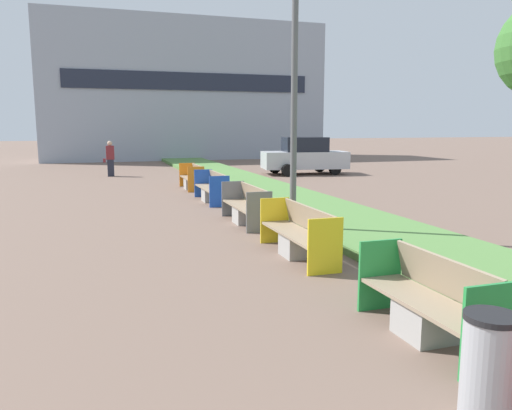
{
  "coord_description": "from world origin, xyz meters",
  "views": [
    {
      "loc": [
        -2.62,
        1.56,
        2.42
      ],
      "look_at": [
        0.9,
        12.42,
        0.6
      ],
      "focal_mm": 35.0,
      "sensor_mm": 36.0,
      "label": 1
    }
  ],
  "objects_px": {
    "bench_grey_frame": "(247,209)",
    "pedestrian_walking": "(110,158)",
    "parked_car_distant": "(305,156)",
    "bench_yellow_frame": "(299,236)",
    "bench_green_frame": "(428,307)",
    "street_lamp_post": "(295,32)",
    "bench_orange_frame": "(192,180)",
    "bench_blue_frame": "(212,190)",
    "litter_bin": "(488,366)"
  },
  "relations": [
    {
      "from": "bench_green_frame",
      "to": "litter_bin",
      "type": "height_order",
      "value": "bench_green_frame"
    },
    {
      "from": "pedestrian_walking",
      "to": "bench_orange_frame",
      "type": "bearing_deg",
      "value": -64.94
    },
    {
      "from": "bench_yellow_frame",
      "to": "bench_orange_frame",
      "type": "bearing_deg",
      "value": 90.03
    },
    {
      "from": "bench_yellow_frame",
      "to": "parked_car_distant",
      "type": "height_order",
      "value": "parked_car_distant"
    },
    {
      "from": "bench_blue_frame",
      "to": "pedestrian_walking",
      "type": "xyz_separation_m",
      "value": [
        -2.84,
        9.44,
        0.49
      ]
    },
    {
      "from": "bench_green_frame",
      "to": "pedestrian_walking",
      "type": "xyz_separation_m",
      "value": [
        -2.84,
        20.43,
        0.5
      ]
    },
    {
      "from": "bench_grey_frame",
      "to": "street_lamp_post",
      "type": "distance_m",
      "value": 4.34
    },
    {
      "from": "bench_orange_frame",
      "to": "street_lamp_post",
      "type": "relative_size",
      "value": 0.24
    },
    {
      "from": "bench_grey_frame",
      "to": "bench_orange_frame",
      "type": "height_order",
      "value": "same"
    },
    {
      "from": "bench_yellow_frame",
      "to": "bench_grey_frame",
      "type": "xyz_separation_m",
      "value": [
        -0.0,
        3.36,
        -0.0
      ]
    },
    {
      "from": "bench_blue_frame",
      "to": "street_lamp_post",
      "type": "bearing_deg",
      "value": -83.55
    },
    {
      "from": "bench_blue_frame",
      "to": "litter_bin",
      "type": "distance_m",
      "value": 12.51
    },
    {
      "from": "bench_grey_frame",
      "to": "bench_blue_frame",
      "type": "height_order",
      "value": "same"
    },
    {
      "from": "bench_green_frame",
      "to": "litter_bin",
      "type": "xyz_separation_m",
      "value": [
        -0.53,
        -1.5,
        0.09
      ]
    },
    {
      "from": "bench_orange_frame",
      "to": "street_lamp_post",
      "type": "bearing_deg",
      "value": -85.98
    },
    {
      "from": "bench_blue_frame",
      "to": "parked_car_distant",
      "type": "height_order",
      "value": "parked_car_distant"
    },
    {
      "from": "street_lamp_post",
      "to": "bench_green_frame",
      "type": "bearing_deg",
      "value": -96.24
    },
    {
      "from": "bench_grey_frame",
      "to": "bench_orange_frame",
      "type": "xyz_separation_m",
      "value": [
        -0.0,
        7.2,
        -0.01
      ]
    },
    {
      "from": "bench_green_frame",
      "to": "parked_car_distant",
      "type": "distance_m",
      "value": 19.68
    },
    {
      "from": "bench_orange_frame",
      "to": "parked_car_distant",
      "type": "distance_m",
      "value": 7.76
    },
    {
      "from": "bench_orange_frame",
      "to": "street_lamp_post",
      "type": "distance_m",
      "value": 9.65
    },
    {
      "from": "bench_green_frame",
      "to": "pedestrian_walking",
      "type": "relative_size",
      "value": 1.16
    },
    {
      "from": "pedestrian_walking",
      "to": "parked_car_distant",
      "type": "xyz_separation_m",
      "value": [
        9.34,
        -1.87,
        0.05
      ]
    },
    {
      "from": "litter_bin",
      "to": "pedestrian_walking",
      "type": "height_order",
      "value": "pedestrian_walking"
    },
    {
      "from": "bench_green_frame",
      "to": "bench_blue_frame",
      "type": "xyz_separation_m",
      "value": [
        0.0,
        11.0,
        0.01
      ]
    },
    {
      "from": "bench_grey_frame",
      "to": "pedestrian_walking",
      "type": "xyz_separation_m",
      "value": [
        -2.84,
        13.26,
        0.49
      ]
    },
    {
      "from": "bench_yellow_frame",
      "to": "street_lamp_post",
      "type": "distance_m",
      "value": 4.43
    },
    {
      "from": "bench_blue_frame",
      "to": "litter_bin",
      "type": "bearing_deg",
      "value": -92.46
    },
    {
      "from": "bench_orange_frame",
      "to": "bench_green_frame",
      "type": "bearing_deg",
      "value": -90.0
    },
    {
      "from": "bench_orange_frame",
      "to": "bench_grey_frame",
      "type": "bearing_deg",
      "value": -89.96
    },
    {
      "from": "bench_yellow_frame",
      "to": "street_lamp_post",
      "type": "relative_size",
      "value": 0.31
    },
    {
      "from": "litter_bin",
      "to": "parked_car_distant",
      "type": "height_order",
      "value": "parked_car_distant"
    },
    {
      "from": "pedestrian_walking",
      "to": "parked_car_distant",
      "type": "bearing_deg",
      "value": -11.29
    },
    {
      "from": "parked_car_distant",
      "to": "bench_yellow_frame",
      "type": "bearing_deg",
      "value": -105.19
    },
    {
      "from": "bench_grey_frame",
      "to": "street_lamp_post",
      "type": "bearing_deg",
      "value": -68.64
    },
    {
      "from": "bench_orange_frame",
      "to": "pedestrian_walking",
      "type": "bearing_deg",
      "value": 115.06
    },
    {
      "from": "bench_grey_frame",
      "to": "bench_blue_frame",
      "type": "distance_m",
      "value": 3.82
    },
    {
      "from": "street_lamp_post",
      "to": "bench_orange_frame",
      "type": "bearing_deg",
      "value": 94.02
    },
    {
      "from": "bench_green_frame",
      "to": "bench_orange_frame",
      "type": "relative_size",
      "value": 1.03
    },
    {
      "from": "bench_green_frame",
      "to": "bench_blue_frame",
      "type": "height_order",
      "value": "same"
    },
    {
      "from": "bench_blue_frame",
      "to": "litter_bin",
      "type": "height_order",
      "value": "bench_blue_frame"
    },
    {
      "from": "bench_blue_frame",
      "to": "pedestrian_walking",
      "type": "relative_size",
      "value": 1.4
    },
    {
      "from": "bench_grey_frame",
      "to": "bench_green_frame",
      "type": "bearing_deg",
      "value": -90.03
    },
    {
      "from": "litter_bin",
      "to": "parked_car_distant",
      "type": "distance_m",
      "value": 21.27
    },
    {
      "from": "bench_orange_frame",
      "to": "parked_car_distant",
      "type": "xyz_separation_m",
      "value": [
        6.51,
        4.2,
        0.55
      ]
    },
    {
      "from": "bench_yellow_frame",
      "to": "bench_orange_frame",
      "type": "relative_size",
      "value": 1.28
    },
    {
      "from": "bench_yellow_frame",
      "to": "pedestrian_walking",
      "type": "height_order",
      "value": "pedestrian_walking"
    },
    {
      "from": "bench_blue_frame",
      "to": "parked_car_distant",
      "type": "relative_size",
      "value": 0.54
    },
    {
      "from": "bench_blue_frame",
      "to": "street_lamp_post",
      "type": "xyz_separation_m",
      "value": [
        0.61,
        -5.38,
        4.0
      ]
    },
    {
      "from": "bench_orange_frame",
      "to": "parked_car_distant",
      "type": "height_order",
      "value": "parked_car_distant"
    }
  ]
}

